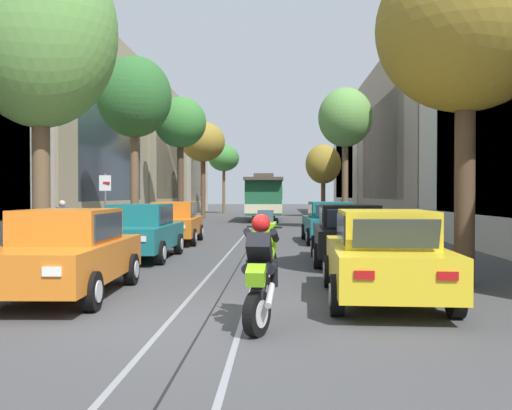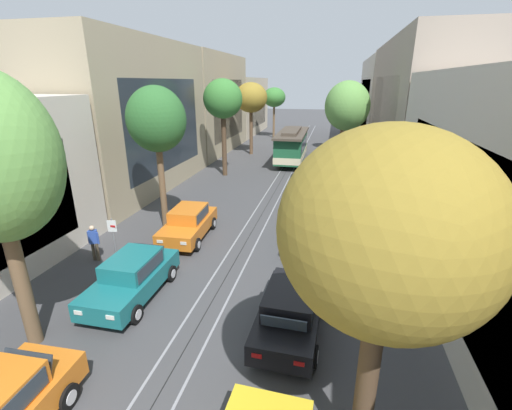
# 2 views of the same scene
# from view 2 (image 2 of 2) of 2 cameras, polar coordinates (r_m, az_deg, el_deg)

# --- Properties ---
(ground_plane) EXTENTS (160.00, 160.00, 0.00)m
(ground_plane) POSITION_cam_2_polar(r_m,az_deg,el_deg) (27.99, 3.94, 3.70)
(ground_plane) COLOR #424244
(trolley_track_rails) EXTENTS (1.14, 69.67, 0.01)m
(trolley_track_rails) POSITION_cam_2_polar(r_m,az_deg,el_deg) (31.98, 5.07, 5.68)
(trolley_track_rails) COLOR gray
(trolley_track_rails) RESTS_ON ground
(building_facade_left) EXTENTS (5.60, 61.37, 10.38)m
(building_facade_left) POSITION_cam_2_polar(r_m,az_deg,el_deg) (34.65, -11.93, 14.06)
(building_facade_left) COLOR beige
(building_facade_left) RESTS_ON ground
(building_facade_right) EXTENTS (5.90, 61.37, 10.60)m
(building_facade_right) POSITION_cam_2_polar(r_m,az_deg,el_deg) (34.23, 23.88, 13.43)
(building_facade_right) COLOR beige
(building_facade_right) RESTS_ON ground
(parked_car_teal_second_left) EXTENTS (2.00, 4.36, 1.58)m
(parked_car_teal_second_left) POSITION_cam_2_polar(r_m,az_deg,el_deg) (13.85, -19.48, -10.98)
(parked_car_teal_second_left) COLOR #196B70
(parked_car_teal_second_left) RESTS_ON ground
(parked_car_orange_mid_left) EXTENTS (2.14, 4.42, 1.58)m
(parked_car_orange_mid_left) POSITION_cam_2_polar(r_m,az_deg,el_deg) (18.07, -10.91, -2.89)
(parked_car_orange_mid_left) COLOR orange
(parked_car_orange_mid_left) RESTS_ON ground
(parked_car_black_second_right) EXTENTS (2.10, 4.40, 1.58)m
(parked_car_black_second_right) POSITION_cam_2_polar(r_m,az_deg,el_deg) (11.52, 5.62, -16.55)
(parked_car_black_second_right) COLOR black
(parked_car_black_second_right) RESTS_ON ground
(parked_car_teal_mid_right) EXTENTS (2.08, 4.40, 1.58)m
(parked_car_teal_mid_right) POSITION_cam_2_polar(r_m,az_deg,el_deg) (17.26, 8.49, -3.83)
(parked_car_teal_mid_right) COLOR #196B70
(parked_car_teal_mid_right) RESTS_ON ground
(street_tree_kerb_left_second) EXTENTS (3.00, 2.69, 7.41)m
(street_tree_kerb_left_second) POSITION_cam_2_polar(r_m,az_deg,el_deg) (18.55, -15.89, 13.04)
(street_tree_kerb_left_second) COLOR brown
(street_tree_kerb_left_second) RESTS_ON ground
(street_tree_kerb_left_mid) EXTENTS (3.16, 2.85, 7.82)m
(street_tree_kerb_left_mid) POSITION_cam_2_polar(r_m,az_deg,el_deg) (29.35, -5.41, 16.61)
(street_tree_kerb_left_mid) COLOR #4C3826
(street_tree_kerb_left_mid) RESTS_ON ground
(street_tree_kerb_left_fourth) EXTENTS (3.43, 3.49, 7.53)m
(street_tree_kerb_left_fourth) POSITION_cam_2_polar(r_m,az_deg,el_deg) (38.54, -0.82, 16.97)
(street_tree_kerb_left_fourth) COLOR brown
(street_tree_kerb_left_fourth) RESTS_ON ground
(street_tree_kerb_left_far) EXTENTS (3.09, 3.36, 6.84)m
(street_tree_kerb_left_far) POSITION_cam_2_polar(r_m,az_deg,el_deg) (50.72, 2.98, 17.03)
(street_tree_kerb_left_far) COLOR brown
(street_tree_kerb_left_far) RESTS_ON ground
(street_tree_kerb_right_near) EXTENTS (3.62, 3.79, 6.99)m
(street_tree_kerb_right_near) POSITION_cam_2_polar(r_m,az_deg,el_deg) (6.13, 20.50, -4.17)
(street_tree_kerb_right_near) COLOR #4C3826
(street_tree_kerb_right_near) RESTS_ON ground
(street_tree_kerb_right_second) EXTENTS (2.92, 3.12, 7.65)m
(street_tree_kerb_right_second) POSITION_cam_2_polar(r_m,az_deg,el_deg) (24.64, 14.60, 15.16)
(street_tree_kerb_right_second) COLOR brown
(street_tree_kerb_right_second) RESTS_ON ground
(street_tree_kerb_right_mid) EXTENTS (3.01, 3.04, 6.14)m
(street_tree_kerb_right_mid) POSITION_cam_2_polar(r_m,az_deg,el_deg) (41.96, 14.03, 14.57)
(street_tree_kerb_right_mid) COLOR brown
(street_tree_kerb_right_mid) RESTS_ON ground
(cable_car_trolley) EXTENTS (2.65, 9.15, 3.28)m
(cable_car_trolley) POSITION_cam_2_polar(r_m,az_deg,el_deg) (34.52, 5.81, 9.48)
(cable_car_trolley) COLOR #1E5B38
(cable_car_trolley) RESTS_ON ground
(pedestrian_on_left_pavement) EXTENTS (0.55, 0.31, 1.64)m
(pedestrian_on_left_pavement) POSITION_cam_2_polar(r_m,az_deg,el_deg) (35.97, 15.06, 8.12)
(pedestrian_on_left_pavement) COLOR black
(pedestrian_on_left_pavement) RESTS_ON ground
(pedestrian_on_right_pavement) EXTENTS (0.55, 0.38, 1.67)m
(pedestrian_on_right_pavement) POSITION_cam_2_polar(r_m,az_deg,el_deg) (17.04, -24.86, -5.31)
(pedestrian_on_right_pavement) COLOR #4C4233
(pedestrian_on_right_pavement) RESTS_ON ground
(street_sign_post) EXTENTS (0.36, 0.09, 2.52)m
(street_sign_post) POSITION_cam_2_polar(r_m,az_deg,el_deg) (15.09, -22.04, -5.43)
(street_sign_post) COLOR slate
(street_sign_post) RESTS_ON ground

